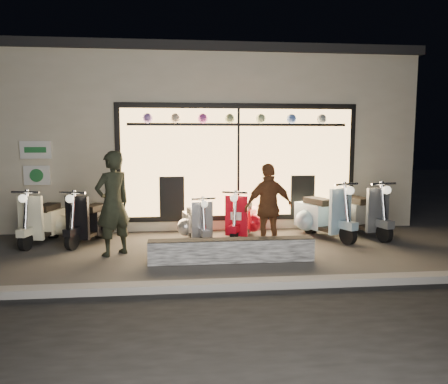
# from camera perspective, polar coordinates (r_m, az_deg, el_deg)

# --- Properties ---
(ground) EXTENTS (40.00, 40.00, 0.00)m
(ground) POSITION_cam_1_polar(r_m,az_deg,el_deg) (8.13, -1.91, -7.91)
(ground) COLOR #383533
(ground) RESTS_ON ground
(kerb) EXTENTS (40.00, 0.25, 0.12)m
(kerb) POSITION_cam_1_polar(r_m,az_deg,el_deg) (6.20, -0.55, -12.11)
(kerb) COLOR slate
(kerb) RESTS_ON ground
(shop_building) EXTENTS (10.20, 6.23, 4.20)m
(shop_building) POSITION_cam_1_polar(r_m,az_deg,el_deg) (12.83, -3.56, 7.02)
(shop_building) COLOR beige
(shop_building) RESTS_ON ground
(graffiti_barrier) EXTENTS (2.81, 0.28, 0.40)m
(graffiti_barrier) POSITION_cam_1_polar(r_m,az_deg,el_deg) (7.48, 0.99, -7.64)
(graffiti_barrier) COLOR black
(graffiti_barrier) RESTS_ON ground
(scooter_silver) EXTENTS (0.58, 1.32, 0.93)m
(scooter_silver) POSITION_cam_1_polar(r_m,az_deg,el_deg) (8.96, -3.68, -4.05)
(scooter_silver) COLOR black
(scooter_silver) RESTS_ON ground
(scooter_red) EXTENTS (0.79, 1.41, 1.02)m
(scooter_red) POSITION_cam_1_polar(r_m,az_deg,el_deg) (9.27, 2.42, -3.46)
(scooter_red) COLOR black
(scooter_red) RESTS_ON ground
(scooter_black) EXTENTS (0.80, 1.47, 1.06)m
(scooter_black) POSITION_cam_1_polar(r_m,az_deg,el_deg) (9.33, -16.74, -3.60)
(scooter_black) COLOR black
(scooter_black) RESTS_ON ground
(scooter_cream) EXTENTS (0.70, 1.51, 1.07)m
(scooter_cream) POSITION_cam_1_polar(r_m,az_deg,el_deg) (9.62, -22.19, -3.47)
(scooter_cream) COLOR black
(scooter_cream) RESTS_ON ground
(scooter_blue) EXTENTS (0.93, 1.61, 1.17)m
(scooter_blue) POSITION_cam_1_polar(r_m,az_deg,el_deg) (9.58, 12.39, -2.92)
(scooter_blue) COLOR black
(scooter_blue) RESTS_ON ground
(scooter_grey) EXTENTS (0.78, 1.62, 1.16)m
(scooter_grey) POSITION_cam_1_polar(r_m,az_deg,el_deg) (10.01, 17.15, -2.67)
(scooter_grey) COLOR black
(scooter_grey) RESTS_ON ground
(man) EXTENTS (0.81, 0.79, 1.88)m
(man) POSITION_cam_1_polar(r_m,az_deg,el_deg) (8.03, -14.31, -1.46)
(man) COLOR black
(man) RESTS_ON ground
(woman) EXTENTS (1.03, 0.61, 1.64)m
(woman) POSITION_cam_1_polar(r_m,az_deg,el_deg) (8.14, 5.88, -2.02)
(woman) COLOR brown
(woman) RESTS_ON ground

